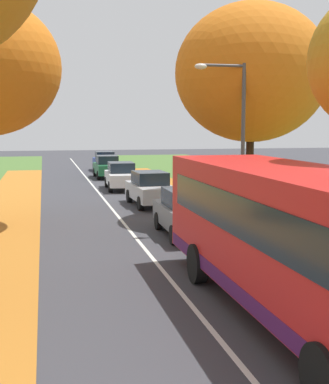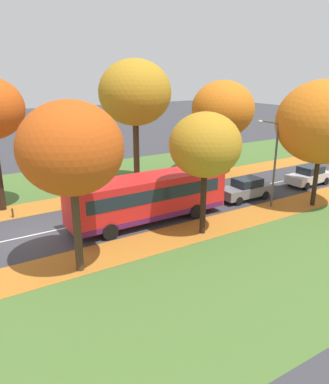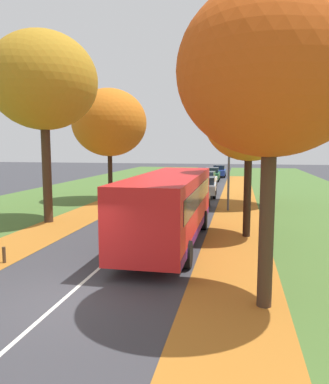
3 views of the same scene
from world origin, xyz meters
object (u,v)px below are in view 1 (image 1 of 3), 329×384
object	(u,v)px
streetlamp_right	(234,128)
bus	(299,236)
tree_right_mid	(251,73)
car_white_third_in_line	(121,176)
car_silver_following	(151,189)
car_grey_lead	(188,212)
car_green_fourth_in_line	(107,167)
car_blue_trailing	(105,161)

from	to	relation	value
streetlamp_right	bus	world-z (taller)	streetlamp_right
tree_right_mid	bus	distance (m)	12.85
streetlamp_right	car_white_third_in_line	size ratio (longest dim) A/B	1.41
car_silver_following	car_grey_lead	bearing A→B (deg)	-90.87
bus	car_silver_following	world-z (taller)	bus
streetlamp_right	car_silver_following	world-z (taller)	streetlamp_right
tree_right_mid	car_green_fourth_in_line	size ratio (longest dim) A/B	2.08
car_blue_trailing	car_silver_following	bearing A→B (deg)	-90.18
car_white_third_in_line	car_blue_trailing	distance (m)	13.36
tree_right_mid	car_blue_trailing	xyz separation A→B (m)	(-3.37, 23.99, -5.13)
streetlamp_right	car_blue_trailing	distance (m)	26.96
car_blue_trailing	tree_right_mid	bearing A→B (deg)	-81.99
car_silver_following	car_green_fourth_in_line	size ratio (longest dim) A/B	1.01
tree_right_mid	car_green_fourth_in_line	bearing A→B (deg)	102.18
streetlamp_right	car_grey_lead	bearing A→B (deg)	-166.07
streetlamp_right	car_silver_following	xyz separation A→B (m)	(-1.73, 6.70, -2.92)
streetlamp_right	car_white_third_in_line	world-z (taller)	streetlamp_right
tree_right_mid	car_silver_following	world-z (taller)	tree_right_mid
car_grey_lead	car_green_fourth_in_line	bearing A→B (deg)	90.89
tree_right_mid	bus	size ratio (longest dim) A/B	0.84
streetlamp_right	car_grey_lead	size ratio (longest dim) A/B	1.42
tree_right_mid	streetlamp_right	size ratio (longest dim) A/B	1.46
car_blue_trailing	streetlamp_right	bearing A→B (deg)	-86.43
tree_right_mid	bus	bearing A→B (deg)	-107.26
car_grey_lead	car_blue_trailing	bearing A→B (deg)	89.64
car_silver_following	car_blue_trailing	size ratio (longest dim) A/B	1.01
car_green_fourth_in_line	car_white_third_in_line	bearing A→B (deg)	-90.04
tree_right_mid	car_grey_lead	bearing A→B (deg)	-137.83
bus	car_silver_following	xyz separation A→B (m)	(0.16, 15.52, -0.89)
car_white_third_in_line	car_blue_trailing	bearing A→B (deg)	87.83
car_grey_lead	car_blue_trailing	xyz separation A→B (m)	(0.17, 27.20, 0.00)
bus	car_green_fourth_in_line	world-z (taller)	bus
streetlamp_right	car_green_fourth_in_line	xyz separation A→B (m)	(-2.17, 20.71, -2.92)
bus	car_grey_lead	size ratio (longest dim) A/B	2.46
bus	car_blue_trailing	world-z (taller)	bus
bus	car_white_third_in_line	xyz separation A→B (m)	(-0.28, 22.22, -0.89)
streetlamp_right	car_grey_lead	distance (m)	3.48
car_green_fourth_in_line	bus	bearing A→B (deg)	-89.46
tree_right_mid	streetlamp_right	world-z (taller)	tree_right_mid
car_green_fourth_in_line	car_blue_trailing	bearing A→B (deg)	85.26
car_silver_following	car_blue_trailing	bearing A→B (deg)	89.82
car_silver_following	car_blue_trailing	xyz separation A→B (m)	(0.06, 20.05, 0.00)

